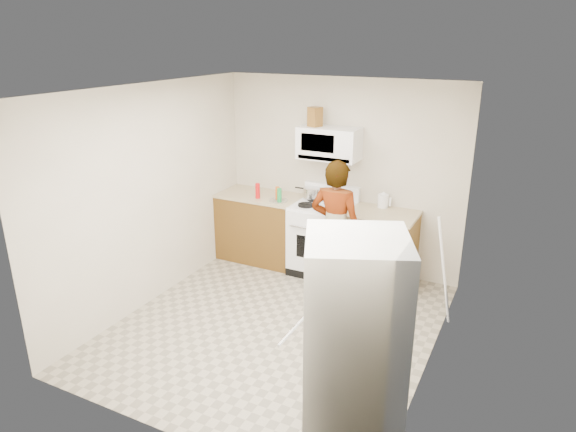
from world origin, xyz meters
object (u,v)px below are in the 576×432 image
Objects in this scene: kettle at (383,201)px; saucepan at (312,193)px; gas_range at (323,237)px; fridge at (353,347)px; person at (335,229)px; microwave at (329,143)px.

kettle is 0.94m from saucepan.
kettle is 0.71× the size of saucepan.
gas_range is 0.66× the size of fridge.
gas_range is at bearing -177.93° from kettle.
person is at bearing -48.56° from saucepan.
microwave is at bearing -61.59° from person.
gas_range is at bearing -55.93° from person.
microwave is at bearing -6.92° from saucepan.
fridge is 10.38× the size of kettle.
microwave is 1.14m from person.
gas_range is 0.60m from saucepan.
microwave is 0.45× the size of fridge.
kettle is (0.34, 0.75, 0.18)m from person.
gas_range is at bearing -34.07° from saucepan.
fridge is 7.35× the size of saucepan.
gas_range reaches higher than kettle.
saucepan is (-0.94, -0.07, 0.00)m from kettle.
gas_range is at bearing 93.78° from fridge.
saucepan is at bearing 173.08° from microwave.
person is at bearing 91.59° from fridge.
fridge is at bearing -64.22° from microwave.
kettle is at bearing -115.32° from person.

